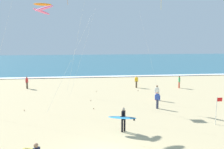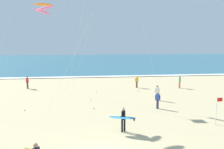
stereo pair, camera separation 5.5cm
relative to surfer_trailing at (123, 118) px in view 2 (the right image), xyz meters
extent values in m
cube|color=#2D6075|center=(-1.52, 54.48, -1.00)|extent=(160.00, 60.00, 0.08)
cube|color=white|center=(-1.52, 24.78, -0.95)|extent=(160.00, 1.41, 0.01)
sphere|color=#A87A59|center=(-4.76, -4.97, 0.56)|extent=(0.21, 0.21, 0.21)
cylinder|color=black|center=(-0.03, 0.10, -0.60)|extent=(0.13, 0.13, 0.88)
cylinder|color=black|center=(0.15, 0.19, -0.60)|extent=(0.13, 0.13, 0.88)
cube|color=black|center=(0.06, 0.15, 0.14)|extent=(0.32, 0.39, 0.60)
cube|color=white|center=(-0.03, 0.19, 0.18)|extent=(0.09, 0.19, 0.32)
sphere|color=beige|center=(0.06, 0.15, 0.56)|extent=(0.21, 0.21, 0.21)
cylinder|color=black|center=(-0.03, -0.07, 0.25)|extent=(0.09, 0.09, 0.26)
cylinder|color=black|center=(-0.12, -0.12, 0.12)|extent=(0.26, 0.17, 0.14)
cylinder|color=black|center=(0.15, 0.36, 0.10)|extent=(0.09, 0.09, 0.56)
ellipsoid|color=#3399D8|center=(-0.08, -0.18, 0.08)|extent=(1.99, 1.24, 0.14)
cube|color=#333333|center=(-0.08, -0.18, 0.12)|extent=(1.57, 0.70, 0.07)
cube|color=#262628|center=(0.67, -0.51, 0.01)|extent=(0.11, 0.06, 0.14)
ellipsoid|color=pink|center=(-6.01, 5.91, 7.57)|extent=(1.52, 0.92, 0.63)
ellipsoid|color=orange|center=(-5.72, 4.80, 8.00)|extent=(1.53, 0.92, 0.20)
ellipsoid|color=pink|center=(-5.43, 3.70, 7.57)|extent=(1.52, 0.92, 0.63)
cylinder|color=silver|center=(-3.72, 5.32, 3.26)|extent=(4.01, 1.05, 8.41)
cylinder|color=brown|center=(-1.72, 5.84, -0.99)|extent=(0.06, 0.06, 0.10)
cylinder|color=yellow|center=(6.01, 10.95, 9.00)|extent=(0.02, 0.02, 0.98)
cylinder|color=silver|center=(5.05, 11.99, 3.78)|extent=(1.94, 2.10, 9.45)
cylinder|color=brown|center=(4.09, 13.03, -0.99)|extent=(0.06, 0.06, 0.10)
cylinder|color=silver|center=(-3.21, 10.91, 5.09)|extent=(2.68, 4.24, 12.06)
cylinder|color=brown|center=(-1.87, 8.80, -0.99)|extent=(0.06, 0.06, 0.10)
cylinder|color=silver|center=(-9.28, 5.36, 4.54)|extent=(2.86, 1.33, 10.96)
cylinder|color=brown|center=(-7.85, 6.02, -0.99)|extent=(0.06, 0.06, 0.10)
cylinder|color=orange|center=(-4.08, 10.89, 9.20)|extent=(0.02, 0.02, 0.77)
cylinder|color=silver|center=(-2.57, 12.00, 3.94)|extent=(3.04, 2.22, 9.76)
cylinder|color=brown|center=(-1.06, 13.10, -0.99)|extent=(0.06, 0.06, 0.10)
cylinder|color=#4C3D2D|center=(4.32, 15.07, -0.62)|extent=(0.22, 0.22, 0.84)
cube|color=gold|center=(4.32, 15.07, 0.07)|extent=(0.36, 0.28, 0.54)
sphere|color=beige|center=(4.32, 15.07, 0.45)|extent=(0.20, 0.20, 0.20)
cylinder|color=gold|center=(4.12, 15.00, -0.03)|extent=(0.08, 0.08, 0.50)
cylinder|color=gold|center=(4.51, 15.15, -0.03)|extent=(0.08, 0.08, 0.50)
cylinder|color=#D8593F|center=(9.79, 14.15, -0.62)|extent=(0.22, 0.22, 0.84)
cube|color=#339351|center=(9.79, 14.15, 0.07)|extent=(0.23, 0.35, 0.54)
sphere|color=brown|center=(9.79, 14.15, 0.45)|extent=(0.20, 0.20, 0.20)
cylinder|color=#339351|center=(9.82, 14.36, -0.03)|extent=(0.08, 0.08, 0.50)
cylinder|color=#339351|center=(9.75, 13.94, -0.03)|extent=(0.08, 0.08, 0.50)
cylinder|color=#4C3D2D|center=(-9.79, 16.13, -0.62)|extent=(0.22, 0.22, 0.84)
cube|color=red|center=(-9.79, 16.13, 0.07)|extent=(0.29, 0.37, 0.54)
sphere|color=brown|center=(-9.79, 16.13, 0.45)|extent=(0.20, 0.20, 0.20)
cylinder|color=red|center=(-9.88, 15.94, -0.03)|extent=(0.08, 0.08, 0.50)
cylinder|color=red|center=(-9.70, 16.32, -0.03)|extent=(0.08, 0.08, 0.50)
cylinder|color=#D8593F|center=(4.96, 8.28, -0.62)|extent=(0.22, 0.22, 0.84)
cube|color=white|center=(4.96, 8.28, 0.07)|extent=(0.37, 0.29, 0.54)
sphere|color=brown|center=(4.96, 8.28, 0.45)|extent=(0.20, 0.20, 0.20)
cylinder|color=white|center=(5.15, 8.19, -0.03)|extent=(0.08, 0.08, 0.50)
cylinder|color=white|center=(4.77, 8.37, -0.03)|extent=(0.08, 0.08, 0.50)
cylinder|color=#2D334C|center=(4.09, 5.32, -0.62)|extent=(0.22, 0.22, 0.84)
cube|color=#3351B7|center=(4.09, 5.32, 0.07)|extent=(0.37, 0.32, 0.54)
sphere|color=tan|center=(4.09, 5.32, 0.45)|extent=(0.20, 0.20, 0.20)
cylinder|color=#3351B7|center=(4.27, 5.21, -0.03)|extent=(0.08, 0.08, 0.50)
cylinder|color=#3351B7|center=(3.91, 5.44, -0.03)|extent=(0.08, 0.08, 0.50)
cylinder|color=silver|center=(7.11, 0.73, 0.01)|extent=(0.05, 0.05, 2.10)
cube|color=red|center=(7.33, 0.73, 0.86)|extent=(0.40, 0.02, 0.28)
camera|label=1|loc=(-2.62, -15.50, 5.23)|focal=38.78mm
camera|label=2|loc=(-2.57, -15.51, 5.23)|focal=38.78mm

